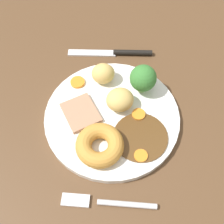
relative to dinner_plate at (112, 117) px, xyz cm
name	(u,v)px	position (x,y,z in cm)	size (l,w,h in cm)	color
dining_table	(110,109)	(3.14, 0.52, -2.50)	(120.00, 84.00, 3.60)	brown
dinner_plate	(112,117)	(0.00, 0.00, 0.00)	(25.18, 25.18, 1.40)	white
gravy_pool	(140,137)	(-4.32, -5.30, 0.85)	(9.74, 9.74, 0.30)	#563819
meat_slice_main	(81,113)	(-0.14, 5.81, 1.10)	(6.77, 5.75, 0.80)	tan
yorkshire_pudding	(100,145)	(-6.90, 1.66, 2.08)	(8.28, 8.28, 2.76)	#C68938
roast_potato_left	(120,100)	(2.13, -1.33, 2.69)	(4.75, 5.12, 3.98)	#D8B260
roast_potato_right	(103,74)	(8.06, 2.22, 2.72)	(4.53, 4.04, 4.05)	#D8B260
carrot_coin_front	(78,82)	(6.98, 7.29, 0.96)	(2.84, 2.84, 0.51)	orange
carrot_coin_back	(139,115)	(0.17, -4.91, 1.01)	(2.49, 2.49, 0.62)	orange
carrot_coin_side	(141,156)	(-7.97, -5.38, 0.98)	(2.34, 2.34, 0.56)	orange
broccoli_floret	(143,78)	(6.26, -5.45, 4.04)	(5.09, 5.09, 5.98)	#8CB766
fork	(106,203)	(-15.74, 0.06, -0.31)	(2.08, 15.27, 0.90)	silver
knife	(118,53)	(16.51, -0.24, -0.25)	(2.09, 18.54, 1.20)	black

